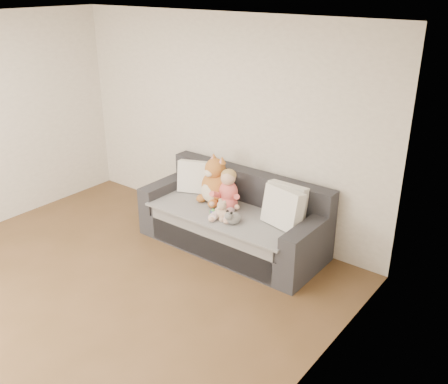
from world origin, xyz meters
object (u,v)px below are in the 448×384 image
(toddler, at_px, (227,194))
(sippy_cup, at_px, (213,213))
(sofa, at_px, (234,221))
(plush_cat, at_px, (216,184))
(teddy_bear, at_px, (222,211))

(toddler, distance_m, sippy_cup, 0.28)
(sofa, relative_size, sippy_cup, 20.19)
(sofa, height_order, plush_cat, plush_cat)
(plush_cat, height_order, sippy_cup, plush_cat)
(toddler, bearing_deg, sofa, 53.26)
(sofa, xyz_separation_m, sippy_cup, (-0.05, -0.32, 0.22))
(sippy_cup, bearing_deg, toddler, 84.14)
(sofa, bearing_deg, sippy_cup, -98.65)
(sofa, bearing_deg, teddy_bear, -79.26)
(plush_cat, distance_m, sippy_cup, 0.46)
(teddy_bear, distance_m, sippy_cup, 0.12)
(sofa, bearing_deg, plush_cat, 173.35)
(sofa, height_order, toddler, toddler)
(sofa, distance_m, teddy_bear, 0.40)
(sippy_cup, bearing_deg, plush_cat, 123.77)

